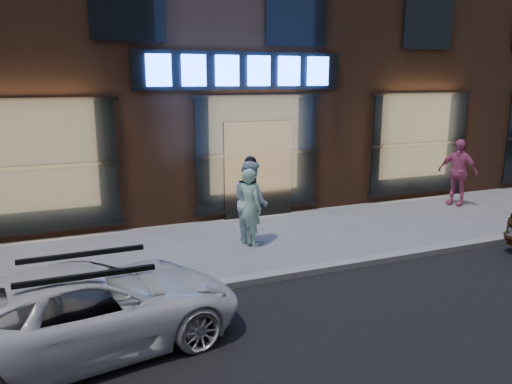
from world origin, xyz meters
TOP-DOWN VIEW (x-y plane):
  - ground at (0.00, 0.00)m, footprint 90.00×90.00m
  - curb at (0.00, 0.00)m, footprint 60.00×0.25m
  - storefront_building at (-0.00, 7.99)m, footprint 30.20×8.28m
  - man_bowtie at (-1.03, 1.90)m, footprint 0.61×0.71m
  - man_cap at (-0.91, 2.15)m, footprint 0.74×0.91m
  - passerby at (5.53, 2.94)m, footprint 0.88×1.16m
  - white_suv at (-4.47, -1.18)m, footprint 4.25×2.54m

SIDE VIEW (x-z plane):
  - ground at x=0.00m, z-range 0.00..0.00m
  - curb at x=0.00m, z-range 0.00..0.12m
  - white_suv at x=-4.47m, z-range 0.00..1.11m
  - man_bowtie at x=-1.03m, z-range 0.00..1.63m
  - man_cap at x=-0.91m, z-range 0.00..1.76m
  - passerby at x=5.53m, z-range 0.00..1.83m
  - storefront_building at x=0.00m, z-range 0.00..10.30m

